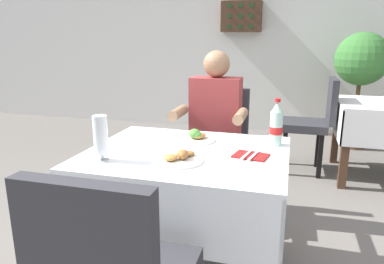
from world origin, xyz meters
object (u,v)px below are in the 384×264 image
object	(u,v)px
plate_near_camera	(180,158)
napkin_cutlery_set	(251,155)
main_dining_table	(187,182)
wall_bottle_rack	(241,17)
background_chair_left	(314,119)
potted_plant_corner	(361,69)
cola_bottle_primary	(276,125)
plate_far_diner	(196,137)
beer_glass_left	(101,137)
chair_far_diner_seat	(218,144)
seated_diner_far	(214,128)

from	to	relation	value
plate_near_camera	napkin_cutlery_set	bearing A→B (deg)	27.02
main_dining_table	wall_bottle_rack	xyz separation A→B (m)	(-0.23, 3.51, 1.08)
background_chair_left	potted_plant_corner	world-z (taller)	potted_plant_corner
napkin_cutlery_set	background_chair_left	world-z (taller)	background_chair_left
napkin_cutlery_set	background_chair_left	distance (m)	2.01
cola_bottle_primary	plate_far_diner	bearing A→B (deg)	-176.37
main_dining_table	napkin_cutlery_set	xyz separation A→B (m)	(0.34, -0.00, 0.18)
plate_near_camera	beer_glass_left	xyz separation A→B (m)	(-0.37, -0.09, 0.10)
plate_far_diner	background_chair_left	xyz separation A→B (m)	(0.76, 1.74, -0.22)
main_dining_table	beer_glass_left	world-z (taller)	beer_glass_left
plate_far_diner	cola_bottle_primary	world-z (taller)	cola_bottle_primary
napkin_cutlery_set	cola_bottle_primary	bearing A→B (deg)	65.76
plate_far_diner	background_chair_left	size ratio (longest dim) A/B	0.25
plate_far_diner	napkin_cutlery_set	bearing A→B (deg)	-31.57
main_dining_table	plate_near_camera	size ratio (longest dim) A/B	4.42
chair_far_diner_seat	main_dining_table	bearing A→B (deg)	-90.00
seated_diner_far	wall_bottle_rack	xyz separation A→B (m)	(-0.22, 2.79, 0.94)
main_dining_table	beer_glass_left	distance (m)	0.53
plate_far_diner	wall_bottle_rack	xyz separation A→B (m)	(-0.22, 3.29, 0.88)
cola_bottle_primary	potted_plant_corner	distance (m)	2.93
beer_glass_left	plate_far_diner	bearing A→B (deg)	53.48
chair_far_diner_seat	beer_glass_left	xyz separation A→B (m)	(-0.36, -1.09, 0.32)
seated_diner_far	plate_far_diner	size ratio (longest dim) A/B	5.24
napkin_cutlery_set	chair_far_diner_seat	bearing A→B (deg)	112.26
potted_plant_corner	main_dining_table	bearing A→B (deg)	-113.38
plate_near_camera	potted_plant_corner	distance (m)	3.47
plate_near_camera	napkin_cutlery_set	size ratio (longest dim) A/B	1.22
main_dining_table	potted_plant_corner	distance (m)	3.34
chair_far_diner_seat	wall_bottle_rack	world-z (taller)	wall_bottle_rack
seated_diner_far	plate_far_diner	world-z (taller)	seated_diner_far
plate_far_diner	background_chair_left	distance (m)	1.92
cola_bottle_primary	seated_diner_far	bearing A→B (deg)	133.73
plate_far_diner	cola_bottle_primary	size ratio (longest dim) A/B	0.90
main_dining_table	wall_bottle_rack	bearing A→B (deg)	93.78
beer_glass_left	cola_bottle_primary	size ratio (longest dim) A/B	0.85
plate_near_camera	seated_diner_far	bearing A→B (deg)	91.31
plate_near_camera	plate_far_diner	world-z (taller)	plate_far_diner
chair_far_diner_seat	background_chair_left	xyz separation A→B (m)	(0.75, 1.13, 0.00)
plate_near_camera	plate_far_diner	size ratio (longest dim) A/B	0.99
plate_near_camera	plate_far_diner	distance (m)	0.38
seated_diner_far	background_chair_left	distance (m)	1.46
cola_bottle_primary	potted_plant_corner	size ratio (longest dim) A/B	0.19
seated_diner_far	beer_glass_left	bearing A→B (deg)	-109.68
plate_near_camera	beer_glass_left	size ratio (longest dim) A/B	1.06
chair_far_diner_seat	background_chair_left	world-z (taller)	same
main_dining_table	napkin_cutlery_set	bearing A→B (deg)	-0.06
seated_diner_far	wall_bottle_rack	bearing A→B (deg)	94.58
chair_far_diner_seat	beer_glass_left	size ratio (longest dim) A/B	4.30
beer_glass_left	wall_bottle_rack	xyz separation A→B (m)	(0.13, 3.77, 0.78)
main_dining_table	plate_far_diner	size ratio (longest dim) A/B	4.40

